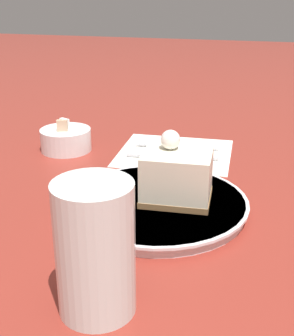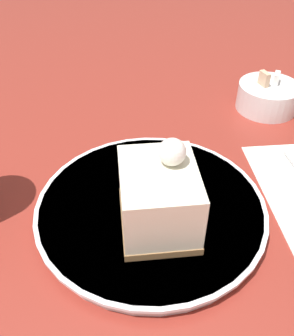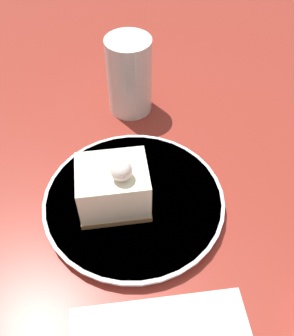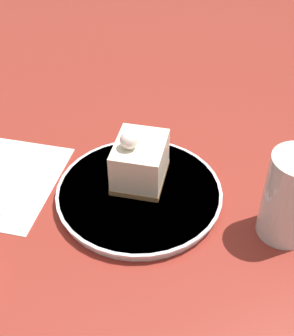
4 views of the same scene
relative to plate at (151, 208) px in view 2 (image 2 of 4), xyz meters
name	(u,v)px [view 2 (image 2 of 4)]	position (x,y,z in m)	size (l,w,h in m)	color
ground_plane	(181,213)	(0.04, 0.00, -0.01)	(4.00, 4.00, 0.00)	maroon
plate	(151,208)	(0.00, 0.00, 0.00)	(0.26, 0.26, 0.02)	white
cake_slice	(159,197)	(0.01, -0.03, 0.04)	(0.08, 0.10, 0.10)	olive
sugar_bowl	(268,96)	(0.21, 0.23, 0.01)	(0.10, 0.10, 0.06)	white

